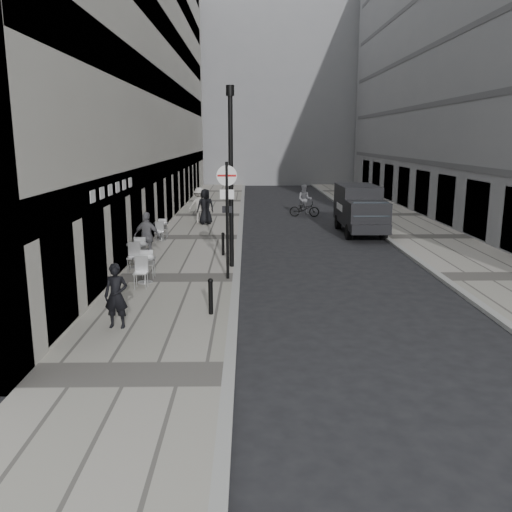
{
  "coord_description": "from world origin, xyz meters",
  "views": [
    {
      "loc": [
        0.39,
        -7.36,
        4.71
      ],
      "look_at": [
        0.62,
        7.82,
        1.4
      ],
      "focal_mm": 38.0,
      "sensor_mm": 36.0,
      "label": 1
    }
  ],
  "objects_px": {
    "sign_post": "(227,205)",
    "cyclist": "(305,204)",
    "lamppost": "(231,169)",
    "panel_van": "(360,207)",
    "walking_man": "(116,296)"
  },
  "relations": [
    {
      "from": "sign_post",
      "to": "walking_man",
      "type": "bearing_deg",
      "value": -113.54
    },
    {
      "from": "lamppost",
      "to": "walking_man",
      "type": "bearing_deg",
      "value": -112.11
    },
    {
      "from": "panel_van",
      "to": "cyclist",
      "type": "distance_m",
      "value": 6.44
    },
    {
      "from": "walking_man",
      "to": "lamppost",
      "type": "xyz_separation_m",
      "value": [
        2.64,
        6.51,
        2.73
      ]
    },
    {
      "from": "lamppost",
      "to": "panel_van",
      "type": "bearing_deg",
      "value": 50.72
    },
    {
      "from": "lamppost",
      "to": "panel_van",
      "type": "relative_size",
      "value": 1.25
    },
    {
      "from": "lamppost",
      "to": "cyclist",
      "type": "distance_m",
      "value": 14.52
    },
    {
      "from": "walking_man",
      "to": "cyclist",
      "type": "distance_m",
      "value": 21.23
    },
    {
      "from": "lamppost",
      "to": "cyclist",
      "type": "xyz_separation_m",
      "value": [
        4.07,
        13.63,
        -2.9
      ]
    },
    {
      "from": "walking_man",
      "to": "lamppost",
      "type": "relative_size",
      "value": 0.25
    },
    {
      "from": "lamppost",
      "to": "cyclist",
      "type": "height_order",
      "value": "lamppost"
    },
    {
      "from": "walking_man",
      "to": "sign_post",
      "type": "xyz_separation_m",
      "value": [
        2.56,
        4.75,
        1.66
      ]
    },
    {
      "from": "sign_post",
      "to": "panel_van",
      "type": "xyz_separation_m",
      "value": [
        6.28,
        9.33,
        -1.25
      ]
    },
    {
      "from": "lamppost",
      "to": "sign_post",
      "type": "bearing_deg",
      "value": -92.61
    },
    {
      "from": "sign_post",
      "to": "cyclist",
      "type": "relative_size",
      "value": 1.97
    }
  ]
}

